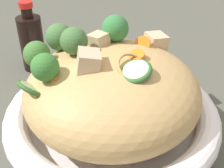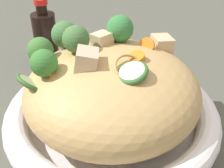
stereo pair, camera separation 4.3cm
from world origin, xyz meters
TOP-DOWN VIEW (x-y plane):
  - ground_plane at (0.00, 0.00)m, footprint 3.00×3.00m
  - serving_bowl at (0.00, 0.00)m, footprint 0.34×0.34m
  - noodle_heap at (-0.00, 0.00)m, footprint 0.26×0.26m
  - broccoli_florets at (0.07, -0.00)m, footprint 0.14×0.18m
  - carrot_coins at (-0.01, -0.01)m, footprint 0.12×0.15m
  - zucchini_slices at (0.02, 0.05)m, footprint 0.18×0.11m
  - chicken_chunks at (0.00, -0.03)m, footprint 0.11×0.18m
  - soy_sauce_bottle at (0.23, -0.12)m, footprint 0.05×0.05m

SIDE VIEW (x-z plane):
  - ground_plane at x=0.00m, z-range 0.00..0.00m
  - serving_bowl at x=0.00m, z-range 0.00..0.05m
  - soy_sauce_bottle at x=0.23m, z-range -0.01..0.14m
  - noodle_heap at x=0.00m, z-range 0.01..0.14m
  - zucchini_slices at x=0.02m, z-range 0.10..0.15m
  - carrot_coins at x=-0.01m, z-range 0.12..0.15m
  - chicken_chunks at x=0.00m, z-range 0.11..0.16m
  - broccoli_florets at x=0.07m, z-range 0.11..0.18m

